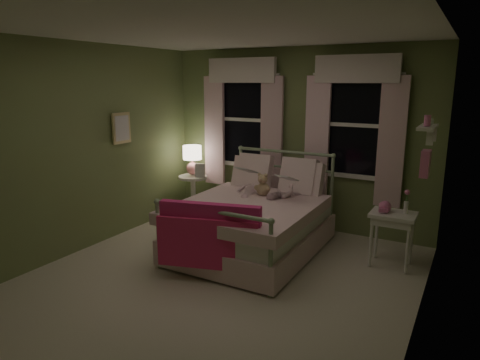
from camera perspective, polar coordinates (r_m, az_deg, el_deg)
The scene contains 18 objects.
room_shell at distance 4.44m, azimuth -2.73°, elevation 2.33°, with size 4.20×4.20×4.20m.
bed at distance 5.45m, azimuth 1.80°, elevation -5.59°, with size 1.58×2.04×1.18m.
pink_throw at distance 4.54m, azimuth -4.21°, elevation -6.50°, with size 1.09×0.43×0.71m.
child_left at distance 5.78m, azimuth 1.30°, elevation 1.67°, with size 0.30×0.20×0.83m, color #F7D1DD.
child_right at distance 5.56m, azimuth 6.40°, elevation 0.40°, with size 0.34×0.26×0.69m, color #F7D1DD.
book_left at distance 5.57m, azimuth 0.10°, elevation 1.00°, with size 0.20×0.27×0.03m, color beige.
book_right at distance 5.33m, azimuth 5.36°, elevation -0.06°, with size 0.20×0.27×0.02m, color beige.
teddy_bear at distance 5.56m, azimuth 3.08°, elevation -0.84°, with size 0.23×0.18×0.31m.
nightstand_left at distance 6.90m, azimuth -6.27°, elevation -1.33°, with size 0.46×0.46×0.65m.
table_lamp at distance 6.79m, azimuth -6.38°, elevation 3.05°, with size 0.29×0.29×0.47m.
book_nightstand at distance 6.73m, azimuth -6.02°, elevation 0.39°, with size 0.16×0.22×0.02m, color beige.
nightstand_right at distance 5.25m, azimuth 19.72°, elevation -5.19°, with size 0.50×0.40×0.64m.
pink_toy at distance 5.22m, azimuth 18.76°, elevation -3.41°, with size 0.14×0.20×0.14m.
bud_vase at distance 5.22m, azimuth 21.31°, elevation -2.69°, with size 0.06×0.06×0.28m.
window_left at distance 6.57m, azimuth 0.33°, elevation 8.66°, with size 1.34×0.13×1.96m.
window_right at distance 5.94m, azimuth 14.98°, elevation 7.76°, with size 1.34×0.13×1.96m.
wall_shelf at distance 4.47m, azimuth 23.66°, elevation 4.21°, with size 0.15×0.50×0.60m.
framed_picture at distance 6.09m, azimuth -15.53°, elevation 6.68°, with size 0.03×0.32×0.42m.
Camera 1 is at (2.31, -3.70, 2.13)m, focal length 32.00 mm.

